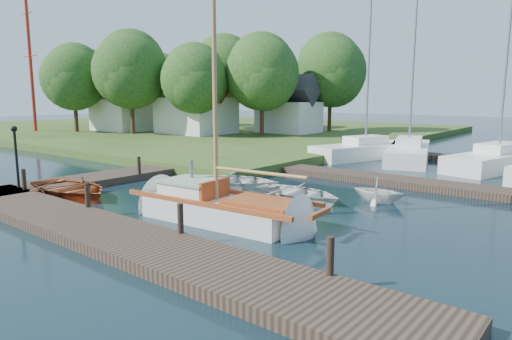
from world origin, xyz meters
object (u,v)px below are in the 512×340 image
Objects in this scene: dinghy at (70,186)px; marina_boat_2 at (498,158)px; lamp_post at (16,148)px; mooring_post_5 at (214,154)px; mooring_post_0 at (24,179)px; tree_2 at (195,79)px; tender_a at (233,179)px; tree_1 at (131,70)px; house_c at (289,110)px; marina_boat_0 at (365,149)px; tree_3 at (262,72)px; mooring_post_2 at (180,218)px; tender_d at (379,188)px; tender_c at (297,191)px; radio_mast at (30,51)px; mooring_post_1 at (87,195)px; tree_6 at (96,79)px; house_b at (124,107)px; tree_4 at (225,71)px; mooring_post_3 at (330,256)px; tree_5 at (159,81)px; mooring_post_4 at (139,165)px; sailboat at (226,211)px; tree_0 at (74,78)px; tree_7 at (331,71)px; marina_boat_1 at (409,151)px; house_a at (196,106)px.

dinghy is 21.26m from marina_boat_2.
mooring_post_5 is at bearing 84.29° from lamp_post.
mooring_post_0 is 0.19× the size of dinghy.
mooring_post_0 is 0.10× the size of tree_2.
tender_a is at bearing -38.29° from mooring_post_5.
house_c is at bearing 44.86° from tree_1.
marina_boat_0 reaches higher than tree_3.
mooring_post_2 reaches higher than tender_d.
tender_a reaches higher than tender_c.
tree_2 is 0.52× the size of radio_mast.
mooring_post_1 is 0.41× the size of tender_d.
tree_6 is (-37.06, 14.92, 5.27)m from tender_c.
house_b is 0.60× the size of tree_4.
marina_boat_0 reaches higher than tree_2.
marina_boat_2 is at bearing 3.95° from tree_1.
tree_3 is 22.49m from radio_mast.
mooring_post_3 is 34.92m from tree_1.
mooring_post_0 is 19.29m from marina_boat_0.
tree_5 is (-22.50, 25.05, 4.72)m from mooring_post_0.
mooring_post_4 is 0.08× the size of tree_4.
sailboat is at bearing -58.78° from house_c.
tree_3 is 0.58× the size of radio_mast.
marina_boat_2 is (7.50, 12.80, 0.17)m from tender_a.
tree_6 is at bearing 135.00° from tree_0.
mooring_post_5 is 8.96m from dinghy.
tree_6 is (-36.95, 18.72, 5.30)m from sailboat.
tree_6 reaches higher than house_c.
sailboat is 32.05m from tree_7.
sailboat is 1.26× the size of tree_2.
mooring_post_3 is at bearing -137.29° from marina_boat_0.
tree_2 is at bearing 73.43° from marina_boat_1.
lamp_post is 0.23× the size of marina_boat_1.
radio_mast reaches higher than mooring_post_3.
marina_boat_1 is 1.14× the size of tree_1.
house_c is at bearing 45.00° from house_a.
mooring_post_1 is 0.10× the size of tree_5.
mooring_post_5 is 10.12m from lamp_post.
radio_mast reaches higher than lamp_post.
marina_boat_1 is (-1.24, 19.37, -0.13)m from mooring_post_2.
house_a is at bearing 67.83° from marina_boat_1.
marina_boat_2 is (7.41, 0.52, 0.02)m from marina_boat_0.
tender_d is (2.58, 5.53, 0.17)m from sailboat.
lamp_post is 0.24× the size of marina_boat_0.
marina_boat_0 reaches higher than tree_5.
dinghy is 23.94m from tree_3.
marina_boat_1 reaches higher than house_b.
mooring_post_3 is 0.09× the size of tree_7.
tree_6 reaches higher than tender_c.
mooring_post_3 is 8.23m from tender_d.
tender_a is 33.32m from radio_mast.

